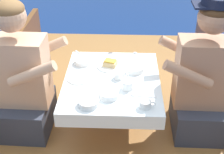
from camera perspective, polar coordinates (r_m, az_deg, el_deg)
The scene contains 19 objects.
boat_deck at distance 2.64m, azimuth -0.02°, elevation -11.79°, with size 2.07×3.48×0.34m, color #9E6B38.
cockpit_table at distance 2.30m, azimuth 0.00°, elevation -1.33°, with size 0.70×0.83×0.44m.
person_port at distance 2.36m, azimuth -16.02°, elevation -0.86°, with size 0.53×0.45×1.04m.
person_starboard at distance 2.33m, azimuth 16.14°, elevation -0.75°, with size 0.53×0.44×1.07m.
plate_sandwich at distance 2.43m, azimuth -0.33°, elevation 2.02°, with size 0.20×0.20×0.01m.
plate_bread at distance 2.29m, azimuth -6.09°, elevation -0.23°, with size 0.17×0.17×0.01m.
sandwich at distance 2.41m, azimuth -0.33°, elevation 2.58°, with size 0.12×0.10×0.05m.
bowl_port_near at distance 2.02m, azimuth -4.29°, elevation -4.62°, with size 0.14×0.14×0.04m.
bowl_starboard_near at distance 2.37m, azimuth 4.15°, elevation 1.65°, with size 0.15×0.15×0.04m.
bowl_center_far at distance 2.47m, azimuth -5.34°, elevation 2.97°, with size 0.14×0.14×0.04m.
bowl_port_far at distance 2.08m, azimuth -0.51°, elevation -3.13°, with size 0.13×0.13×0.04m.
coffee_cup_port at distance 2.16m, azimuth 2.88°, elevation -1.44°, with size 0.10×0.08×0.06m.
coffee_cup_starboard at distance 2.00m, azimuth 6.11°, elevation -4.92°, with size 0.10×0.08×0.05m.
coffee_cup_center at distance 2.28m, azimuth 1.39°, elevation 0.43°, with size 0.10×0.08×0.05m.
utensil_spoon_center at distance 2.60m, azimuth 4.96°, elevation 4.15°, with size 0.15×0.11×0.01m.
utensil_fork_starboard at distance 2.60m, azimuth -1.35°, elevation 4.22°, with size 0.17×0.07×0.00m.
utensil_knife_starboard at distance 2.61m, azimuth -5.72°, elevation 4.14°, with size 0.12×0.14×0.00m.
utensil_spoon_port at distance 2.11m, azimuth 5.08°, elevation -3.43°, with size 0.17×0.04×0.01m.
utensil_knife_port at distance 2.38m, azimuth -4.26°, elevation 1.14°, with size 0.17×0.02×0.00m.
Camera 1 is at (0.08, -1.89, 2.02)m, focal length 50.00 mm.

